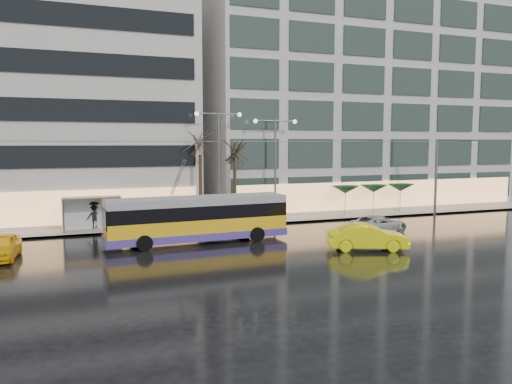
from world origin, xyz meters
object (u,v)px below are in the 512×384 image
street_lamp_near (219,151)px  taxi_a (1,247)px  trolleybus (198,220)px  bus_shelter (86,206)px

street_lamp_near → taxi_a: size_ratio=2.10×
trolleybus → taxi_a: size_ratio=2.84×
taxi_a → trolleybus: bearing=8.3°
bus_shelter → trolleybus: bearing=-44.9°
trolleybus → street_lamp_near: (3.51, 6.98, 4.47)m
street_lamp_near → trolleybus: bearing=-116.7°
street_lamp_near → taxi_a: bearing=-153.2°
street_lamp_near → taxi_a: 17.91m
trolleybus → taxi_a: (-11.77, -0.75, -0.79)m
street_lamp_near → taxi_a: street_lamp_near is taller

